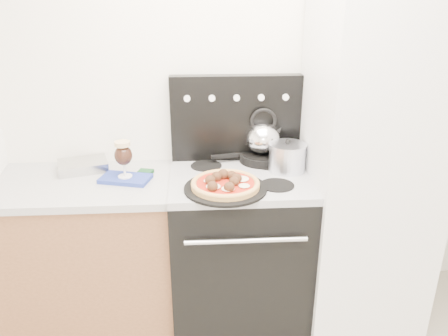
{
  "coord_description": "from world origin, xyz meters",
  "views": [
    {
      "loc": [
        -0.15,
        -1.02,
        1.85
      ],
      "look_at": [
        -0.01,
        1.05,
        1.02
      ],
      "focal_mm": 35.0,
      "sensor_mm": 36.0,
      "label": 1
    }
  ],
  "objects": [
    {
      "name": "oven_mitt",
      "position": [
        -0.54,
        1.19,
        0.91
      ],
      "size": [
        0.3,
        0.22,
        0.02
      ],
      "primitive_type": "cube",
      "rotation": [
        0.0,
        0.0,
        -0.27
      ],
      "color": "#27399A",
      "rests_on": "countertop"
    },
    {
      "name": "backguard",
      "position": [
        0.08,
        1.45,
        1.17
      ],
      "size": [
        0.76,
        0.08,
        0.5
      ],
      "primitive_type": "cube",
      "color": "black",
      "rests_on": "cooktop"
    },
    {
      "name": "fridge",
      "position": [
        0.78,
        1.15,
        0.95
      ],
      "size": [
        0.64,
        0.68,
        1.9
      ],
      "primitive_type": "cube",
      "color": "silver",
      "rests_on": "ground"
    },
    {
      "name": "pizza_pan",
      "position": [
        -0.01,
        0.99,
        0.93
      ],
      "size": [
        0.46,
        0.46,
        0.01
      ],
      "primitive_type": "cylinder",
      "rotation": [
        0.0,
        0.0,
        0.08
      ],
      "color": "black",
      "rests_on": "cooktop"
    },
    {
      "name": "cooktop",
      "position": [
        0.08,
        1.18,
        0.9
      ],
      "size": [
        0.76,
        0.65,
        0.04
      ],
      "primitive_type": "cube",
      "color": "#ADADB2",
      "rests_on": "stove_body"
    },
    {
      "name": "stove_body",
      "position": [
        0.08,
        1.18,
        0.44
      ],
      "size": [
        0.76,
        0.65,
        0.88
      ],
      "primitive_type": "cube",
      "color": "black",
      "rests_on": "ground"
    },
    {
      "name": "foil_sheet",
      "position": [
        -0.81,
        1.36,
        0.93
      ],
      "size": [
        0.32,
        0.27,
        0.05
      ],
      "primitive_type": "cube",
      "rotation": [
        0.0,
        0.0,
        0.3
      ],
      "color": "silver",
      "rests_on": "countertop"
    },
    {
      "name": "stock_pot",
      "position": [
        0.35,
        1.23,
        0.99
      ],
      "size": [
        0.22,
        0.22,
        0.15
      ],
      "primitive_type": "cylinder",
      "rotation": [
        0.0,
        0.0,
        -0.11
      ],
      "color": "silver",
      "rests_on": "cooktop"
    },
    {
      "name": "beer_glass",
      "position": [
        -0.54,
        1.19,
        1.03
      ],
      "size": [
        0.12,
        0.12,
        0.21
      ],
      "primitive_type": null,
      "rotation": [
        0.0,
        0.0,
        -0.3
      ],
      "color": "black",
      "rests_on": "oven_mitt"
    },
    {
      "name": "skillet",
      "position": [
        0.23,
        1.38,
        0.94
      ],
      "size": [
        0.32,
        0.32,
        0.05
      ],
      "primitive_type": "cylinder",
      "rotation": [
        0.0,
        0.0,
        0.21
      ],
      "color": "black",
      "rests_on": "cooktop"
    },
    {
      "name": "countertop",
      "position": [
        -1.02,
        1.2,
        0.88
      ],
      "size": [
        1.48,
        0.63,
        0.04
      ],
      "primitive_type": "cube",
      "color": "#B5B5B6",
      "rests_on": "base_cabinet"
    },
    {
      "name": "pizza",
      "position": [
        -0.01,
        0.99,
        0.96
      ],
      "size": [
        0.37,
        0.37,
        0.05
      ],
      "primitive_type": null,
      "rotation": [
        0.0,
        0.0,
        -0.07
      ],
      "color": "tan",
      "rests_on": "pizza_pan"
    },
    {
      "name": "tea_kettle",
      "position": [
        0.23,
        1.38,
        1.08
      ],
      "size": [
        0.23,
        0.23,
        0.23
      ],
      "primitive_type": null,
      "rotation": [
        0.0,
        0.0,
        0.08
      ],
      "color": "silver",
      "rests_on": "skillet"
    },
    {
      "name": "room_shell",
      "position": [
        0.0,
        0.29,
        1.25
      ],
      "size": [
        3.52,
        3.01,
        2.52
      ],
      "color": "#BAAE9E",
      "rests_on": "ground"
    },
    {
      "name": "base_cabinet",
      "position": [
        -1.02,
        1.2,
        0.43
      ],
      "size": [
        1.45,
        0.6,
        0.86
      ],
      "primitive_type": "cube",
      "color": "brown",
      "rests_on": "ground"
    }
  ]
}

